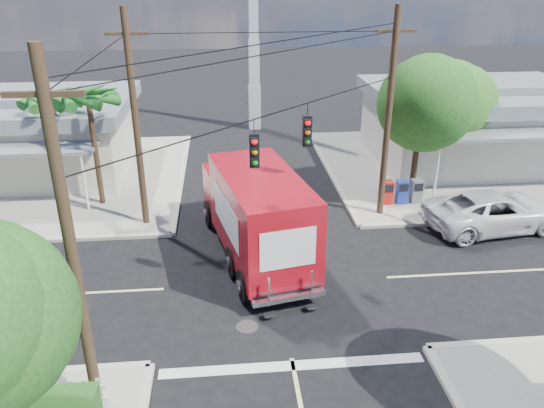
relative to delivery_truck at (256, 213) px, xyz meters
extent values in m
plane|color=black|center=(0.62, -2.07, -1.83)|extent=(120.00, 120.00, 0.00)
cube|color=gray|center=(11.62, 8.93, -1.76)|extent=(14.00, 14.00, 0.14)
cube|color=#B9B3A3|center=(4.62, 8.93, -1.76)|extent=(0.25, 14.00, 0.14)
cube|color=#B9B3A3|center=(11.62, 1.93, -1.76)|extent=(14.00, 0.25, 0.14)
cube|color=gray|center=(-10.38, 8.93, -1.76)|extent=(14.00, 14.00, 0.14)
cube|color=#B9B3A3|center=(-3.38, 8.93, -1.76)|extent=(0.25, 14.00, 0.14)
cube|color=beige|center=(0.62, 7.93, -1.82)|extent=(0.12, 12.00, 0.01)
cube|color=beige|center=(10.62, -2.07, -1.82)|extent=(12.00, 0.12, 0.01)
cube|color=silver|center=(0.62, -6.37, -1.82)|extent=(7.50, 0.40, 0.01)
cube|color=beige|center=(13.12, 9.93, 0.01)|extent=(11.00, 8.00, 3.40)
cube|color=gray|center=(13.12, 9.93, 2.06)|extent=(11.80, 8.80, 0.70)
cube|color=gray|center=(13.12, 9.93, 2.56)|extent=(6.05, 4.40, 0.50)
cube|color=gray|center=(13.12, 5.03, 1.21)|extent=(9.90, 1.80, 0.15)
cylinder|color=silver|center=(8.72, 4.23, -0.24)|extent=(0.12, 0.12, 2.90)
cube|color=beige|center=(-11.38, 10.43, -0.09)|extent=(10.00, 8.00, 3.20)
cube|color=gray|center=(-11.38, 10.43, 1.86)|extent=(10.80, 8.80, 0.70)
cube|color=gray|center=(-11.38, 10.43, 2.36)|extent=(5.50, 4.40, 0.50)
cylinder|color=silver|center=(-7.38, 4.73, -0.34)|extent=(0.12, 0.12, 2.70)
cube|color=silver|center=(1.12, 17.93, -0.33)|extent=(0.80, 0.80, 3.00)
cube|color=silver|center=(1.12, 17.93, 2.67)|extent=(0.70, 0.70, 3.00)
cube|color=silver|center=(1.12, 17.93, 5.67)|extent=(0.60, 0.60, 3.00)
cylinder|color=#422D1C|center=(7.82, 4.73, 0.36)|extent=(0.28, 0.28, 4.10)
sphere|color=#184D18|center=(7.82, 4.73, 2.92)|extent=(4.10, 4.10, 4.10)
sphere|color=#184D18|center=(7.42, 4.93, 3.18)|extent=(3.33, 3.33, 3.33)
sphere|color=#184D18|center=(8.17, 4.43, 2.79)|extent=(3.58, 3.58, 3.58)
cylinder|color=#422D1C|center=(10.42, 6.93, 0.11)|extent=(0.28, 0.28, 3.58)
sphere|color=#2B641E|center=(10.42, 6.93, 2.35)|extent=(3.58, 3.58, 3.58)
sphere|color=#2B641E|center=(10.02, 7.13, 2.57)|extent=(2.91, 2.91, 2.91)
sphere|color=#2B641E|center=(10.77, 6.63, 2.23)|extent=(3.14, 3.14, 3.14)
cylinder|color=#422D1C|center=(-6.88, 5.43, 0.81)|extent=(0.24, 0.24, 5.00)
cone|color=#206721|center=(-5.98, 5.43, 3.41)|extent=(0.50, 2.06, 0.98)
cone|color=#206721|center=(-6.32, 6.14, 3.41)|extent=(1.92, 1.68, 0.98)
cone|color=#206721|center=(-7.09, 6.31, 3.41)|extent=(2.12, 0.95, 0.98)
cone|color=#206721|center=(-7.70, 5.82, 3.41)|extent=(1.34, 2.07, 0.98)
cone|color=#206721|center=(-7.70, 5.04, 3.41)|extent=(1.34, 2.07, 0.98)
cone|color=#206721|center=(-7.09, 4.56, 3.41)|extent=(2.12, 0.95, 0.98)
cone|color=#206721|center=(-6.32, 4.73, 3.41)|extent=(1.92, 1.68, 0.98)
cylinder|color=#422D1C|center=(-8.88, 6.93, 0.61)|extent=(0.24, 0.24, 4.60)
cone|color=#206721|center=(-7.98, 6.93, 3.01)|extent=(0.50, 2.06, 0.98)
cone|color=#206721|center=(-8.32, 7.64, 3.01)|extent=(1.92, 1.68, 0.98)
cone|color=#206721|center=(-9.09, 7.81, 3.01)|extent=(2.12, 0.95, 0.98)
cone|color=#206721|center=(-9.70, 7.32, 3.01)|extent=(1.34, 2.07, 0.98)
cone|color=#206721|center=(-9.70, 6.54, 3.01)|extent=(1.34, 2.07, 0.98)
cone|color=#206721|center=(-9.09, 6.06, 3.01)|extent=(2.12, 0.95, 0.98)
cone|color=#206721|center=(-8.32, 6.23, 3.01)|extent=(1.92, 1.68, 0.98)
cylinder|color=#473321|center=(-4.58, -7.27, 2.67)|extent=(0.28, 0.28, 9.00)
cube|color=#473321|center=(-4.58, -7.27, 6.17)|extent=(1.60, 0.12, 0.12)
cylinder|color=#473321|center=(5.82, 3.13, 2.67)|extent=(0.28, 0.28, 9.00)
cube|color=#473321|center=(5.82, 3.13, 6.17)|extent=(1.60, 0.12, 0.12)
cylinder|color=#473321|center=(-4.58, 3.13, 2.67)|extent=(0.28, 0.28, 9.00)
cube|color=#473321|center=(-4.58, 3.13, 6.17)|extent=(1.60, 0.12, 0.12)
cylinder|color=black|center=(0.62, -2.07, 4.37)|extent=(10.43, 10.43, 0.04)
cube|color=black|center=(-0.18, -2.87, 3.42)|extent=(0.30, 0.24, 1.05)
sphere|color=red|center=(-0.18, -3.01, 3.75)|extent=(0.20, 0.20, 0.20)
cube|color=black|center=(1.72, -0.97, 3.42)|extent=(0.30, 0.24, 1.05)
sphere|color=red|center=(1.72, -1.11, 3.75)|extent=(0.20, 0.20, 0.20)
cube|color=silver|center=(-4.38, -7.67, -1.19)|extent=(0.09, 0.06, 1.00)
cube|color=red|center=(6.42, 4.13, -1.14)|extent=(0.50, 0.50, 1.10)
cube|color=#1F35A2|center=(7.12, 4.13, -1.14)|extent=(0.50, 0.50, 1.10)
cube|color=slate|center=(7.82, 4.13, -1.14)|extent=(0.50, 0.50, 1.10)
cube|color=black|center=(-0.03, 0.16, -1.26)|extent=(3.97, 8.33, 0.26)
cube|color=#B00E1A|center=(-0.68, 3.23, -0.44)|extent=(2.77, 2.22, 2.26)
cube|color=black|center=(-0.83, 3.93, -0.03)|extent=(2.16, 0.70, 0.98)
cube|color=silver|center=(-0.87, 4.13, -1.16)|extent=(2.34, 0.61, 0.36)
cube|color=#B00E1A|center=(0.16, -0.75, 0.28)|extent=(3.74, 6.36, 2.98)
cube|color=white|center=(1.43, -0.48, 0.43)|extent=(0.78, 3.62, 1.34)
cube|color=white|center=(-1.12, -1.01, 0.43)|extent=(0.78, 3.62, 1.34)
cube|color=white|center=(0.78, -3.68, 0.43)|extent=(1.81, 0.40, 1.34)
cube|color=silver|center=(0.80, -3.81, -1.26)|extent=(2.47, 0.76, 0.18)
cube|color=silver|center=(0.13, -4.09, -0.85)|extent=(0.47, 0.16, 1.03)
cube|color=silver|center=(1.54, -3.79, -0.85)|extent=(0.47, 0.16, 1.03)
cylinder|color=black|center=(-1.81, 2.83, -1.26)|extent=(0.56, 1.17, 1.13)
cylinder|color=black|center=(0.51, 3.32, -1.26)|extent=(0.56, 1.17, 1.13)
cylinder|color=black|center=(-0.57, -3.00, -1.26)|extent=(0.56, 1.17, 1.13)
cylinder|color=black|center=(1.74, -2.51, -1.26)|extent=(0.56, 1.17, 1.13)
imported|color=silver|center=(10.24, 1.42, -1.01)|extent=(6.18, 3.49, 1.63)
imported|color=#B7B39D|center=(-6.24, -8.28, -0.83)|extent=(0.75, 0.67, 1.71)
camera|label=1|loc=(-1.09, -18.04, 8.45)|focal=35.00mm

